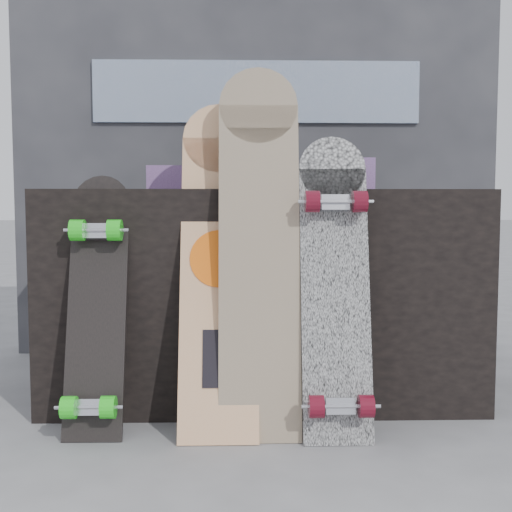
{
  "coord_description": "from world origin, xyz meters",
  "views": [
    {
      "loc": [
        -0.09,
        -1.96,
        0.75
      ],
      "look_at": [
        -0.03,
        0.2,
        0.57
      ],
      "focal_mm": 45.0,
      "sensor_mm": 36.0,
      "label": 1
    }
  ],
  "objects_px": {
    "vendor_table": "(262,295)",
    "longboard_geisha": "(219,254)",
    "skateboard_dark": "(96,301)",
    "longboard_cascadia": "(336,282)",
    "longboard_celtic": "(259,237)"
  },
  "relations": [
    {
      "from": "vendor_table",
      "to": "longboard_celtic",
      "type": "height_order",
      "value": "longboard_celtic"
    },
    {
      "from": "skateboard_dark",
      "to": "longboard_geisha",
      "type": "bearing_deg",
      "value": 6.7
    },
    {
      "from": "vendor_table",
      "to": "longboard_cascadia",
      "type": "relative_size",
      "value": 1.64
    },
    {
      "from": "longboard_geisha",
      "to": "longboard_celtic",
      "type": "xyz_separation_m",
      "value": [
        0.13,
        -0.04,
        0.06
      ]
    },
    {
      "from": "vendor_table",
      "to": "longboard_cascadia",
      "type": "distance_m",
      "value": 0.49
    },
    {
      "from": "longboard_celtic",
      "to": "skateboard_dark",
      "type": "height_order",
      "value": "longboard_celtic"
    },
    {
      "from": "longboard_celtic",
      "to": "longboard_cascadia",
      "type": "distance_m",
      "value": 0.29
    },
    {
      "from": "vendor_table",
      "to": "longboard_geisha",
      "type": "height_order",
      "value": "longboard_geisha"
    },
    {
      "from": "longboard_cascadia",
      "to": "longboard_geisha",
      "type": "bearing_deg",
      "value": 165.45
    },
    {
      "from": "skateboard_dark",
      "to": "longboard_cascadia",
      "type": "bearing_deg",
      "value": -3.73
    },
    {
      "from": "longboard_geisha",
      "to": "skateboard_dark",
      "type": "height_order",
      "value": "longboard_geisha"
    },
    {
      "from": "longboard_celtic",
      "to": "vendor_table",
      "type": "bearing_deg",
      "value": 86.45
    },
    {
      "from": "longboard_geisha",
      "to": "skateboard_dark",
      "type": "xyz_separation_m",
      "value": [
        -0.4,
        -0.05,
        -0.15
      ]
    },
    {
      "from": "longboard_geisha",
      "to": "longboard_celtic",
      "type": "relative_size",
      "value": 0.91
    },
    {
      "from": "vendor_table",
      "to": "skateboard_dark",
      "type": "distance_m",
      "value": 0.67
    }
  ]
}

